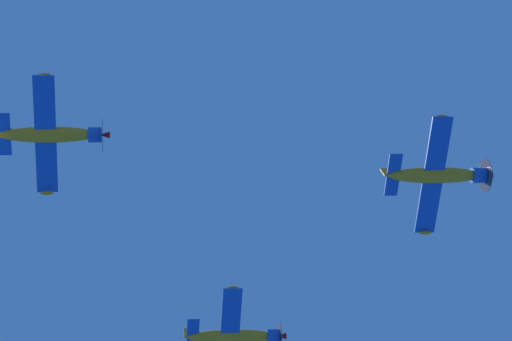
{
  "coord_description": "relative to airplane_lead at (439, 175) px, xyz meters",
  "views": [
    {
      "loc": [
        13.28,
        -22.95,
        1.66
      ],
      "look_at": [
        -7.08,
        -16.26,
        55.41
      ],
      "focal_mm": 60.05,
      "sensor_mm": 36.0,
      "label": 1
    }
  ],
  "objects": [
    {
      "name": "airplane_slot_tail",
      "position": [
        -5.96,
        -26.32,
        1.25
      ],
      "size": [
        8.83,
        7.84,
        3.04
      ],
      "color": "orange"
    },
    {
      "name": "airplane_lead",
      "position": [
        0.0,
        0.0,
        0.0
      ],
      "size": [
        8.83,
        7.86,
        2.89
      ],
      "color": "orange"
    },
    {
      "name": "airplane_left_wingman",
      "position": [
        -17.6,
        -9.24,
        1.21
      ],
      "size": [
        8.83,
        7.89,
        2.65
      ],
      "color": "orange"
    }
  ]
}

